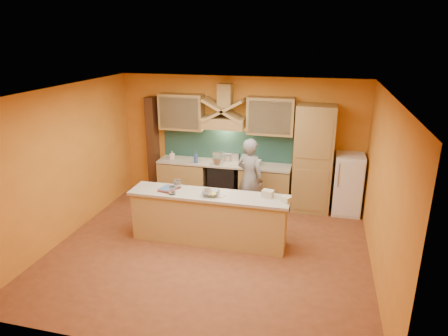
% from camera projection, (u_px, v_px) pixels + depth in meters
% --- Properties ---
extents(floor, '(5.50, 5.00, 0.01)m').
position_uv_depth(floor, '(210.00, 249.00, 7.13)').
color(floor, brown).
rests_on(floor, ground).
extents(ceiling, '(5.50, 5.00, 0.01)m').
position_uv_depth(ceiling, '(208.00, 92.00, 6.23)').
color(ceiling, white).
rests_on(ceiling, wall_back).
extents(wall_back, '(5.50, 0.02, 2.80)m').
position_uv_depth(wall_back, '(240.00, 139.00, 8.98)').
color(wall_back, orange).
rests_on(wall_back, floor).
extents(wall_front, '(5.50, 0.02, 2.80)m').
position_uv_depth(wall_front, '(146.00, 251.00, 4.39)').
color(wall_front, orange).
rests_on(wall_front, floor).
extents(wall_left, '(0.02, 5.00, 2.80)m').
position_uv_depth(wall_left, '(65.00, 164.00, 7.31)').
color(wall_left, orange).
rests_on(wall_left, floor).
extents(wall_right, '(0.02, 5.00, 2.80)m').
position_uv_depth(wall_right, '(383.00, 191.00, 6.05)').
color(wall_right, orange).
rests_on(wall_right, floor).
extents(base_cabinet_left, '(1.10, 0.60, 0.86)m').
position_uv_depth(base_cabinet_left, '(184.00, 180.00, 9.30)').
color(base_cabinet_left, '#AA894D').
rests_on(base_cabinet_left, floor).
extents(base_cabinet_right, '(1.10, 0.60, 0.86)m').
position_uv_depth(base_cabinet_right, '(265.00, 187.00, 8.87)').
color(base_cabinet_right, '#AA894D').
rests_on(base_cabinet_right, floor).
extents(counter_top, '(3.00, 0.62, 0.04)m').
position_uv_depth(counter_top, '(224.00, 163.00, 8.93)').
color(counter_top, '#B5AC99').
rests_on(counter_top, base_cabinet_left).
extents(stove, '(0.60, 0.58, 0.90)m').
position_uv_depth(stove, '(224.00, 182.00, 9.08)').
color(stove, black).
rests_on(stove, floor).
extents(backsplash, '(3.00, 0.03, 0.70)m').
position_uv_depth(backsplash, '(227.00, 145.00, 9.08)').
color(backsplash, '#1C3E39').
rests_on(backsplash, wall_back).
extents(range_hood, '(0.92, 0.50, 0.24)m').
position_uv_depth(range_hood, '(224.00, 123.00, 8.69)').
color(range_hood, '#AA894D').
rests_on(range_hood, wall_back).
extents(hood_chimney, '(0.30, 0.30, 0.50)m').
position_uv_depth(hood_chimney, '(225.00, 95.00, 8.59)').
color(hood_chimney, '#AA894D').
rests_on(hood_chimney, wall_back).
extents(upper_cabinet_left, '(1.00, 0.35, 0.80)m').
position_uv_depth(upper_cabinet_left, '(182.00, 112.00, 8.93)').
color(upper_cabinet_left, '#AA894D').
rests_on(upper_cabinet_left, wall_back).
extents(upper_cabinet_right, '(1.00, 0.35, 0.80)m').
position_uv_depth(upper_cabinet_right, '(271.00, 116.00, 8.47)').
color(upper_cabinet_right, '#AA894D').
rests_on(upper_cabinet_right, wall_back).
extents(pantry_column, '(0.80, 0.60, 2.30)m').
position_uv_depth(pantry_column, '(313.00, 159.00, 8.41)').
color(pantry_column, '#AA894D').
rests_on(pantry_column, floor).
extents(fridge, '(0.58, 0.60, 1.30)m').
position_uv_depth(fridge, '(348.00, 184.00, 8.40)').
color(fridge, white).
rests_on(fridge, floor).
extents(trim_column_left, '(0.20, 0.30, 2.30)m').
position_uv_depth(trim_column_left, '(153.00, 146.00, 9.39)').
color(trim_column_left, '#472816').
rests_on(trim_column_left, floor).
extents(island_body, '(2.80, 0.55, 0.88)m').
position_uv_depth(island_body, '(209.00, 219.00, 7.29)').
color(island_body, tan).
rests_on(island_body, floor).
extents(island_top, '(2.90, 0.62, 0.05)m').
position_uv_depth(island_top, '(209.00, 195.00, 7.14)').
color(island_top, '#B5AC99').
rests_on(island_top, island_body).
extents(person, '(0.73, 0.63, 1.69)m').
position_uv_depth(person, '(250.00, 178.00, 8.17)').
color(person, gray).
rests_on(person, floor).
extents(pot_large, '(0.32, 0.32, 0.16)m').
position_uv_depth(pot_large, '(218.00, 162.00, 8.80)').
color(pot_large, silver).
rests_on(pot_large, stove).
extents(pot_small, '(0.23, 0.23, 0.15)m').
position_uv_depth(pot_small, '(227.00, 158.00, 9.05)').
color(pot_small, silver).
rests_on(pot_small, stove).
extents(soap_bottle_a, '(0.10, 0.10, 0.19)m').
position_uv_depth(soap_bottle_a, '(172.00, 155.00, 9.15)').
color(soap_bottle_a, silver).
rests_on(soap_bottle_a, counter_top).
extents(soap_bottle_b, '(0.13, 0.13, 0.27)m').
position_uv_depth(soap_bottle_b, '(196.00, 157.00, 8.87)').
color(soap_bottle_b, '#33508D').
rests_on(soap_bottle_b, counter_top).
extents(bowl_back, '(0.27, 0.27, 0.07)m').
position_uv_depth(bowl_back, '(255.00, 164.00, 8.73)').
color(bowl_back, white).
rests_on(bowl_back, counter_top).
extents(dish_rack, '(0.29, 0.24, 0.09)m').
position_uv_depth(dish_rack, '(255.00, 162.00, 8.81)').
color(dish_rack, white).
rests_on(dish_rack, counter_top).
extents(book_lower, '(0.32, 0.39, 0.03)m').
position_uv_depth(book_lower, '(163.00, 188.00, 7.36)').
color(book_lower, '#A14539').
rests_on(book_lower, island_top).
extents(book_upper, '(0.27, 0.33, 0.02)m').
position_uv_depth(book_upper, '(162.00, 187.00, 7.34)').
color(book_upper, '#3E5E89').
rests_on(book_upper, island_top).
extents(jar_large, '(0.16, 0.16, 0.14)m').
position_uv_depth(jar_large, '(177.00, 184.00, 7.38)').
color(jar_large, silver).
rests_on(jar_large, island_top).
extents(jar_small, '(0.11, 0.11, 0.15)m').
position_uv_depth(jar_small, '(172.00, 190.00, 7.08)').
color(jar_small, silver).
rests_on(jar_small, island_top).
extents(kitchen_scale, '(0.15, 0.15, 0.10)m').
position_uv_depth(kitchen_scale, '(208.00, 193.00, 7.04)').
color(kitchen_scale, silver).
rests_on(kitchen_scale, island_top).
extents(mixing_bowl, '(0.34, 0.34, 0.08)m').
position_uv_depth(mixing_bowl, '(211.00, 193.00, 7.04)').
color(mixing_bowl, white).
rests_on(mixing_bowl, island_top).
extents(cloth, '(0.26, 0.22, 0.01)m').
position_uv_depth(cloth, '(219.00, 195.00, 7.04)').
color(cloth, beige).
rests_on(cloth, island_top).
extents(grocery_bag_a, '(0.22, 0.19, 0.12)m').
position_uv_depth(grocery_bag_a, '(268.00, 194.00, 6.97)').
color(grocery_bag_a, beige).
rests_on(grocery_bag_a, island_top).
extents(grocery_bag_b, '(0.20, 0.20, 0.10)m').
position_uv_depth(grocery_bag_b, '(286.00, 199.00, 6.76)').
color(grocery_bag_b, beige).
rests_on(grocery_bag_b, island_top).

